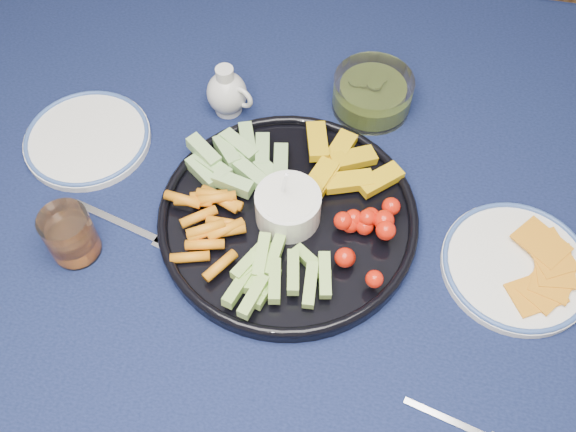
% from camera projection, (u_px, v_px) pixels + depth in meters
% --- Properties ---
extents(dining_table, '(1.67, 1.07, 0.75)m').
position_uv_depth(dining_table, '(252.00, 205.00, 1.10)').
color(dining_table, '#4D2E19').
rests_on(dining_table, ground).
extents(crudite_platter, '(0.39, 0.39, 0.13)m').
position_uv_depth(crudite_platter, '(287.00, 214.00, 0.96)').
color(crudite_platter, black).
rests_on(crudite_platter, dining_table).
extents(creamer_pitcher, '(0.08, 0.07, 0.09)m').
position_uv_depth(creamer_pitcher, '(227.00, 93.00, 1.07)').
color(creamer_pitcher, silver).
rests_on(creamer_pitcher, dining_table).
extents(pickle_bowl, '(0.13, 0.13, 0.06)m').
position_uv_depth(pickle_bowl, '(372.00, 95.00, 1.08)').
color(pickle_bowl, white).
rests_on(pickle_bowl, dining_table).
extents(cheese_plate, '(0.22, 0.22, 0.03)m').
position_uv_depth(cheese_plate, '(517.00, 265.00, 0.92)').
color(cheese_plate, white).
rests_on(cheese_plate, dining_table).
extents(juice_tumbler, '(0.07, 0.07, 0.08)m').
position_uv_depth(juice_tumbler, '(71.00, 237.00, 0.92)').
color(juice_tumbler, white).
rests_on(juice_tumbler, dining_table).
extents(fork_left, '(0.18, 0.06, 0.00)m').
position_uv_depth(fork_left, '(134.00, 230.00, 0.97)').
color(fork_left, silver).
rests_on(fork_left, dining_table).
extents(fork_right, '(0.14, 0.05, 0.00)m').
position_uv_depth(fork_right, '(467.00, 428.00, 0.81)').
color(fork_right, silver).
rests_on(fork_right, dining_table).
extents(side_plate_extra, '(0.21, 0.21, 0.02)m').
position_uv_depth(side_plate_extra, '(87.00, 138.00, 1.05)').
color(side_plate_extra, white).
rests_on(side_plate_extra, dining_table).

